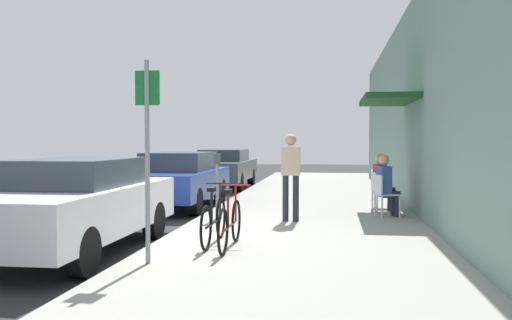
{
  "coord_description": "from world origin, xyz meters",
  "views": [
    {
      "loc": [
        2.74,
        -8.76,
        1.7
      ],
      "look_at": [
        0.61,
        6.57,
        1.14
      ],
      "focal_mm": 38.49,
      "sensor_mm": 36.0,
      "label": 1
    }
  ],
  "objects_px": {
    "parked_car_1": "(178,179)",
    "cafe_chair_2": "(377,186)",
    "parked_car_2": "(224,168)",
    "pedestrian_standing": "(291,170)",
    "bicycle_0": "(230,224)",
    "bicycle_1": "(214,221)",
    "parking_meter": "(217,181)",
    "cafe_chair_1": "(380,189)",
    "cafe_chair_0": "(384,192)",
    "parked_car_0": "(74,204)",
    "seated_patron_0": "(386,183)",
    "street_sign": "(147,145)",
    "seated_patron_1": "(382,180)"
  },
  "relations": [
    {
      "from": "parked_car_2",
      "to": "pedestrian_standing",
      "type": "height_order",
      "value": "pedestrian_standing"
    },
    {
      "from": "seated_patron_0",
      "to": "cafe_chair_2",
      "type": "distance_m",
      "value": 1.55
    },
    {
      "from": "street_sign",
      "to": "bicycle_0",
      "type": "distance_m",
      "value": 1.82
    },
    {
      "from": "parked_car_2",
      "to": "bicycle_0",
      "type": "height_order",
      "value": "parked_car_2"
    },
    {
      "from": "cafe_chair_2",
      "to": "cafe_chair_1",
      "type": "bearing_deg",
      "value": -89.9
    },
    {
      "from": "seated_patron_0",
      "to": "seated_patron_1",
      "type": "relative_size",
      "value": 1.0
    },
    {
      "from": "bicycle_1",
      "to": "cafe_chair_1",
      "type": "relative_size",
      "value": 1.97
    },
    {
      "from": "cafe_chair_1",
      "to": "seated_patron_1",
      "type": "relative_size",
      "value": 0.67
    },
    {
      "from": "parked_car_0",
      "to": "cafe_chair_2",
      "type": "distance_m",
      "value": 7.24
    },
    {
      "from": "parked_car_1",
      "to": "bicycle_0",
      "type": "height_order",
      "value": "parked_car_1"
    },
    {
      "from": "bicycle_0",
      "to": "parked_car_2",
      "type": "bearing_deg",
      "value": 101.74
    },
    {
      "from": "parked_car_1",
      "to": "parking_meter",
      "type": "height_order",
      "value": "parking_meter"
    },
    {
      "from": "bicycle_1",
      "to": "cafe_chair_1",
      "type": "height_order",
      "value": "bicycle_1"
    },
    {
      "from": "parked_car_1",
      "to": "bicycle_1",
      "type": "distance_m",
      "value": 5.65
    },
    {
      "from": "cafe_chair_0",
      "to": "seated_patron_0",
      "type": "height_order",
      "value": "seated_patron_0"
    },
    {
      "from": "parked_car_1",
      "to": "pedestrian_standing",
      "type": "height_order",
      "value": "pedestrian_standing"
    },
    {
      "from": "street_sign",
      "to": "seated_patron_0",
      "type": "bearing_deg",
      "value": 54.35
    },
    {
      "from": "seated_patron_0",
      "to": "parked_car_1",
      "type": "bearing_deg",
      "value": 159.75
    },
    {
      "from": "street_sign",
      "to": "cafe_chair_1",
      "type": "bearing_deg",
      "value": 59.29
    },
    {
      "from": "pedestrian_standing",
      "to": "seated_patron_1",
      "type": "bearing_deg",
      "value": 43.58
    },
    {
      "from": "bicycle_0",
      "to": "seated_patron_1",
      "type": "height_order",
      "value": "seated_patron_1"
    },
    {
      "from": "cafe_chair_2",
      "to": "bicycle_0",
      "type": "bearing_deg",
      "value": -115.79
    },
    {
      "from": "cafe_chair_2",
      "to": "parking_meter",
      "type": "bearing_deg",
      "value": -145.54
    },
    {
      "from": "cafe_chair_0",
      "to": "cafe_chair_2",
      "type": "distance_m",
      "value": 1.55
    },
    {
      "from": "bicycle_1",
      "to": "parked_car_1",
      "type": "bearing_deg",
      "value": 111.42
    },
    {
      "from": "parked_car_0",
      "to": "bicycle_0",
      "type": "relative_size",
      "value": 2.57
    },
    {
      "from": "cafe_chair_2",
      "to": "seated_patron_0",
      "type": "bearing_deg",
      "value": -87.73
    },
    {
      "from": "seated_patron_0",
      "to": "pedestrian_standing",
      "type": "height_order",
      "value": "pedestrian_standing"
    },
    {
      "from": "parked_car_1",
      "to": "parked_car_2",
      "type": "distance_m",
      "value": 5.84
    },
    {
      "from": "cafe_chair_1",
      "to": "parked_car_0",
      "type": "bearing_deg",
      "value": -136.16
    },
    {
      "from": "bicycle_1",
      "to": "seated_patron_0",
      "type": "distance_m",
      "value": 4.5
    },
    {
      "from": "bicycle_0",
      "to": "cafe_chair_1",
      "type": "height_order",
      "value": "bicycle_0"
    },
    {
      "from": "bicycle_0",
      "to": "cafe_chair_0",
      "type": "xyz_separation_m",
      "value": [
        2.53,
        3.69,
        0.14
      ]
    },
    {
      "from": "cafe_chair_0",
      "to": "cafe_chair_2",
      "type": "height_order",
      "value": "same"
    },
    {
      "from": "parked_car_0",
      "to": "parked_car_2",
      "type": "xyz_separation_m",
      "value": [
        0.0,
        11.47,
        -0.02
      ]
    },
    {
      "from": "cafe_chair_1",
      "to": "pedestrian_standing",
      "type": "distance_m",
      "value": 2.64
    },
    {
      "from": "parked_car_1",
      "to": "parking_meter",
      "type": "xyz_separation_m",
      "value": [
        1.55,
        -2.59,
        0.16
      ]
    },
    {
      "from": "street_sign",
      "to": "seated_patron_0",
      "type": "height_order",
      "value": "street_sign"
    },
    {
      "from": "parked_car_1",
      "to": "cafe_chair_2",
      "type": "relative_size",
      "value": 5.06
    },
    {
      "from": "parked_car_0",
      "to": "seated_patron_1",
      "type": "bearing_deg",
      "value": 43.57
    },
    {
      "from": "parked_car_1",
      "to": "cafe_chair_2",
      "type": "xyz_separation_m",
      "value": [
        4.89,
        -0.29,
        -0.1
      ]
    },
    {
      "from": "pedestrian_standing",
      "to": "parking_meter",
      "type": "bearing_deg",
      "value": 174.39
    },
    {
      "from": "parking_meter",
      "to": "street_sign",
      "type": "height_order",
      "value": "street_sign"
    },
    {
      "from": "bicycle_0",
      "to": "parked_car_1",
      "type": "bearing_deg",
      "value": 113.13
    },
    {
      "from": "parked_car_2",
      "to": "pedestrian_standing",
      "type": "bearing_deg",
      "value": -70.47
    },
    {
      "from": "parking_meter",
      "to": "cafe_chair_1",
      "type": "bearing_deg",
      "value": 26.42
    },
    {
      "from": "bicycle_0",
      "to": "bicycle_1",
      "type": "relative_size",
      "value": 1.0
    },
    {
      "from": "parked_car_2",
      "to": "parking_meter",
      "type": "distance_m",
      "value": 8.57
    },
    {
      "from": "street_sign",
      "to": "cafe_chair_1",
      "type": "height_order",
      "value": "street_sign"
    },
    {
      "from": "bicycle_0",
      "to": "cafe_chair_2",
      "type": "bearing_deg",
      "value": 64.21
    }
  ]
}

